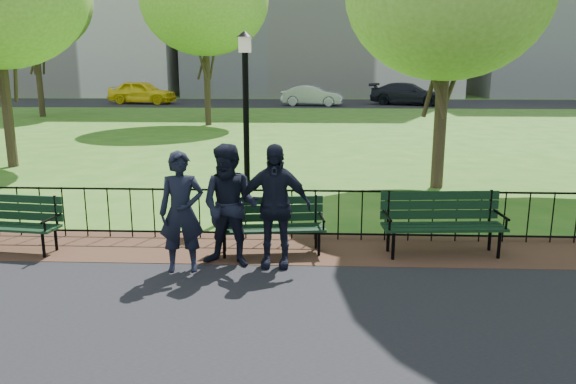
{
  "coord_description": "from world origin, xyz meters",
  "views": [
    {
      "loc": [
        1.35,
        -7.29,
        3.01
      ],
      "look_at": [
        0.96,
        1.5,
        0.97
      ],
      "focal_mm": 35.0,
      "sensor_mm": 36.0,
      "label": 1
    }
  ],
  "objects_px": {
    "sedan_dark": "(408,94)",
    "person_left": "(182,212)",
    "park_bench_left_a": "(9,217)",
    "park_bench_main": "(255,219)",
    "lamppost": "(246,116)",
    "park_bench_right_a": "(442,216)",
    "tree_far_c": "(205,0)",
    "person_right": "(274,206)",
    "tree_far_w": "(32,1)",
    "taxi": "(142,92)",
    "person_mid": "(230,206)",
    "sedan_silver": "(312,96)"
  },
  "relations": [
    {
      "from": "park_bench_left_a",
      "to": "person_left",
      "type": "relative_size",
      "value": 1.01
    },
    {
      "from": "tree_far_c",
      "to": "person_right",
      "type": "height_order",
      "value": "tree_far_c"
    },
    {
      "from": "park_bench_main",
      "to": "park_bench_left_a",
      "type": "xyz_separation_m",
      "value": [
        -4.0,
        0.01,
        -0.02
      ]
    },
    {
      "from": "park_bench_left_a",
      "to": "person_mid",
      "type": "height_order",
      "value": "person_mid"
    },
    {
      "from": "lamppost",
      "to": "tree_far_w",
      "type": "bearing_deg",
      "value": 124.89
    },
    {
      "from": "tree_far_w",
      "to": "person_right",
      "type": "relative_size",
      "value": 4.82
    },
    {
      "from": "park_bench_left_a",
      "to": "park_bench_right_a",
      "type": "distance_m",
      "value": 6.98
    },
    {
      "from": "tree_far_w",
      "to": "sedan_dark",
      "type": "height_order",
      "value": "tree_far_w"
    },
    {
      "from": "park_bench_right_a",
      "to": "lamppost",
      "type": "xyz_separation_m",
      "value": [
        -3.4,
        2.52,
        1.34
      ]
    },
    {
      "from": "park_bench_left_a",
      "to": "park_bench_main",
      "type": "bearing_deg",
      "value": 6.74
    },
    {
      "from": "lamppost",
      "to": "park_bench_right_a",
      "type": "bearing_deg",
      "value": -36.54
    },
    {
      "from": "tree_far_w",
      "to": "person_mid",
      "type": "height_order",
      "value": "tree_far_w"
    },
    {
      "from": "park_bench_right_a",
      "to": "tree_far_c",
      "type": "relative_size",
      "value": 0.23
    },
    {
      "from": "park_bench_left_a",
      "to": "sedan_silver",
      "type": "height_order",
      "value": "sedan_silver"
    },
    {
      "from": "tree_far_w",
      "to": "sedan_dark",
      "type": "distance_m",
      "value": 24.66
    },
    {
      "from": "park_bench_main",
      "to": "sedan_dark",
      "type": "height_order",
      "value": "sedan_dark"
    },
    {
      "from": "person_left",
      "to": "sedan_dark",
      "type": "relative_size",
      "value": 0.33
    },
    {
      "from": "park_bench_right_a",
      "to": "taxi",
      "type": "height_order",
      "value": "taxi"
    },
    {
      "from": "person_mid",
      "to": "taxi",
      "type": "height_order",
      "value": "person_mid"
    },
    {
      "from": "taxi",
      "to": "sedan_silver",
      "type": "xyz_separation_m",
      "value": [
        12.45,
        -1.3,
        -0.14
      ]
    },
    {
      "from": "park_bench_main",
      "to": "park_bench_right_a",
      "type": "height_order",
      "value": "park_bench_right_a"
    },
    {
      "from": "tree_far_c",
      "to": "sedan_silver",
      "type": "bearing_deg",
      "value": 68.06
    },
    {
      "from": "park_bench_right_a",
      "to": "tree_far_c",
      "type": "height_order",
      "value": "tree_far_c"
    },
    {
      "from": "person_right",
      "to": "taxi",
      "type": "distance_m",
      "value": 35.22
    },
    {
      "from": "person_mid",
      "to": "person_right",
      "type": "relative_size",
      "value": 0.99
    },
    {
      "from": "park_bench_right_a",
      "to": "taxi",
      "type": "xyz_separation_m",
      "value": [
        -14.59,
        32.44,
        0.23
      ]
    },
    {
      "from": "person_left",
      "to": "sedan_dark",
      "type": "distance_m",
      "value": 34.21
    },
    {
      "from": "person_left",
      "to": "taxi",
      "type": "height_order",
      "value": "person_left"
    },
    {
      "from": "person_mid",
      "to": "sedan_dark",
      "type": "distance_m",
      "value": 33.81
    },
    {
      "from": "lamppost",
      "to": "sedan_silver",
      "type": "xyz_separation_m",
      "value": [
        1.27,
        28.62,
        -1.25
      ]
    },
    {
      "from": "park_bench_left_a",
      "to": "person_left",
      "type": "bearing_deg",
      "value": -7.87
    },
    {
      "from": "lamppost",
      "to": "tree_far_c",
      "type": "bearing_deg",
      "value": 103.21
    },
    {
      "from": "taxi",
      "to": "sedan_silver",
      "type": "distance_m",
      "value": 12.52
    },
    {
      "from": "tree_far_w",
      "to": "park_bench_right_a",
      "type": "bearing_deg",
      "value": -52.4
    },
    {
      "from": "taxi",
      "to": "park_bench_right_a",
      "type": "bearing_deg",
      "value": -145.65
    },
    {
      "from": "park_bench_left_a",
      "to": "park_bench_right_a",
      "type": "height_order",
      "value": "park_bench_right_a"
    },
    {
      "from": "park_bench_left_a",
      "to": "park_bench_right_a",
      "type": "xyz_separation_m",
      "value": [
        6.98,
        0.15,
        0.06
      ]
    },
    {
      "from": "tree_far_w",
      "to": "taxi",
      "type": "xyz_separation_m",
      "value": [
        2.77,
        9.89,
        -5.36
      ]
    },
    {
      "from": "person_left",
      "to": "tree_far_w",
      "type": "bearing_deg",
      "value": 111.18
    },
    {
      "from": "park_bench_main",
      "to": "lamppost",
      "type": "bearing_deg",
      "value": 91.63
    },
    {
      "from": "lamppost",
      "to": "taxi",
      "type": "xyz_separation_m",
      "value": [
        -11.19,
        29.91,
        -1.11
      ]
    },
    {
      "from": "lamppost",
      "to": "sedan_silver",
      "type": "height_order",
      "value": "lamppost"
    },
    {
      "from": "tree_far_c",
      "to": "park_bench_left_a",
      "type": "bearing_deg",
      "value": -89.37
    },
    {
      "from": "tree_far_c",
      "to": "tree_far_w",
      "type": "xyz_separation_m",
      "value": [
        -10.18,
        3.93,
        0.39
      ]
    },
    {
      "from": "tree_far_w",
      "to": "sedan_dark",
      "type": "xyz_separation_m",
      "value": [
        22.05,
        9.61,
        -5.42
      ]
    },
    {
      "from": "park_bench_left_a",
      "to": "lamppost",
      "type": "relative_size",
      "value": 0.5
    },
    {
      "from": "person_right",
      "to": "sedan_silver",
      "type": "xyz_separation_m",
      "value": [
        0.49,
        31.82,
        -0.22
      ]
    },
    {
      "from": "tree_far_w",
      "to": "sedan_silver",
      "type": "bearing_deg",
      "value": 29.45
    },
    {
      "from": "sedan_dark",
      "to": "person_left",
      "type": "bearing_deg",
      "value": -174.34
    },
    {
      "from": "park_bench_right_a",
      "to": "tree_far_c",
      "type": "bearing_deg",
      "value": 106.86
    }
  ]
}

